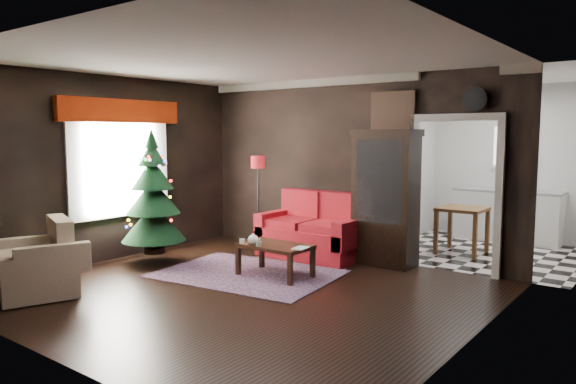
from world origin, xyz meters
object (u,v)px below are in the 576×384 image
Objects in this scene: christmas_tree at (153,193)px; coffee_table at (275,260)px; armchair at (37,258)px; wall_clock at (476,99)px; kitchen_table at (462,230)px; teapot at (253,240)px; floor_lamp at (258,202)px; loveseat at (312,225)px; curio_cabinet at (385,201)px.

coffee_table is at bearing 14.05° from christmas_tree.
wall_clock is (3.77, 4.08, 1.92)m from armchair.
armchair is 1.18× the size of kitchen_table.
armchair is 5.44× the size of teapot.
armchair reaches higher than kitchen_table.
floor_lamp reaches higher than teapot.
armchair is at bearing -121.10° from kitchen_table.
teapot reaches higher than coffee_table.
kitchen_table is at bearing 42.51° from loveseat.
wall_clock is at bearing 39.16° from coffee_table.
kitchen_table is (-0.55, 1.25, -2.00)m from wall_clock.
floor_lamp reaches higher than armchair.
coffee_table is 3.01× the size of wall_clock.
armchair is 2.95m from coffee_table.
christmas_tree is 2.40× the size of kitchen_table.
armchair is at bearing -111.03° from loveseat.
armchair is (-2.57, -3.90, -0.49)m from curio_cabinet.
armchair is (-1.42, -3.68, -0.04)m from loveseat.
christmas_tree is at bearing -132.91° from loveseat.
christmas_tree is 2.04× the size of armchair.
loveseat is at bearing -169.17° from curio_cabinet.
floor_lamp is at bearing 61.36° from christmas_tree.
loveseat is at bearing -137.49° from kitchen_table.
kitchen_table is at bearing 36.44° from floor_lamp.
curio_cabinet is at bearing 78.02° from armchair.
curio_cabinet is 1.88m from coffee_table.
curio_cabinet reaches higher than armchair.
loveseat is 2.45m from kitchen_table.
kitchen_table is (0.65, 1.43, -0.57)m from curio_cabinet.
loveseat is 10.46× the size of teapot.
wall_clock reaches higher than loveseat.
curio_cabinet is 2.53× the size of kitchen_table.
floor_lamp is at bearing 127.48° from teapot.
wall_clock is (1.20, 0.18, 1.43)m from curio_cabinet.
wall_clock is (2.07, 1.68, 2.15)m from coffee_table.
floor_lamp is 1.99× the size of kitchen_table.
loveseat reaches higher than coffee_table.
teapot is 0.22× the size of kitchen_table.
wall_clock is at bearing 40.30° from teapot.
loveseat is 1.14× the size of floor_lamp.
kitchen_table is at bearing 62.64° from coffee_table.
kitchen_table is (2.64, 1.95, -0.45)m from floor_lamp.
christmas_tree reaches higher than coffee_table.
loveseat is 1.34m from coffee_table.
loveseat is at bearing 47.09° from christmas_tree.
christmas_tree is 5.63× the size of wall_clock.
coffee_table is (0.28, -1.28, -0.27)m from loveseat.
teapot is 0.51× the size of wall_clock.
coffee_table is (1.92, 0.48, -0.82)m from christmas_tree.
christmas_tree reaches higher than curio_cabinet.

